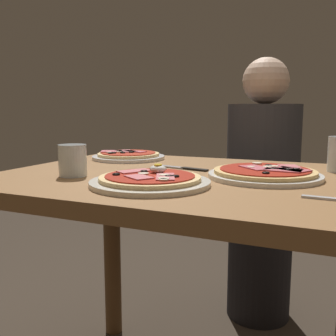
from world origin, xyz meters
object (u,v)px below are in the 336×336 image
dining_table (184,222)px  fork (336,199)px  pizza_foreground (150,180)px  water_glass_far (73,162)px  pizza_across_right (128,156)px  knife (185,168)px  pizza_across_left (265,173)px  diner_person (262,198)px

dining_table → fork: size_ratio=6.54×
pizza_foreground → water_glass_far: water_glass_far is taller
pizza_foreground → pizza_across_right: 0.51m
dining_table → knife: size_ratio=5.32×
pizza_foreground → pizza_across_right: pizza_foreground is taller
pizza_across_left → fork: 0.27m
dining_table → fork: bearing=-23.9°
pizza_foreground → dining_table: bearing=84.5°
pizza_foreground → knife: (-0.02, 0.27, -0.01)m
pizza_across_left → pizza_across_right: same height
pizza_foreground → pizza_across_right: (-0.30, 0.42, -0.00)m
pizza_across_left → dining_table: bearing=-171.6°
dining_table → diner_person: diner_person is taller
pizza_across_right → knife: 0.32m
water_glass_far → fork: size_ratio=0.55×
dining_table → pizza_foreground: 0.24m
dining_table → pizza_foreground: pizza_foreground is taller
water_glass_far → diner_person: bearing=67.9°
dining_table → diner_person: (0.09, 0.73, -0.08)m
pizza_across_right → fork: 0.82m
water_glass_far → fork: (0.67, -0.02, -0.04)m
pizza_across_right → diner_person: diner_person is taller
pizza_foreground → fork: (0.41, 0.01, -0.01)m
pizza_foreground → fork: 0.41m
dining_table → pizza_across_left: pizza_across_left is taller
fork → diner_person: bearing=108.7°
water_glass_far → knife: (0.23, 0.24, -0.04)m
fork → diner_person: (-0.31, 0.91, -0.22)m
pizza_across_left → diner_person: 0.75m
water_glass_far → knife: bearing=45.9°
dining_table → pizza_across_left: 0.27m
dining_table → water_glass_far: (-0.27, -0.15, 0.18)m
water_glass_far → fork: bearing=-2.0°
pizza_across_left → fork: pizza_across_left is taller
dining_table → pizza_across_right: 0.42m
diner_person → pizza_foreground: bearing=83.4°
knife → pizza_foreground: bearing=-86.4°
dining_table → pizza_across_right: (-0.32, 0.24, 0.15)m
fork → knife: bearing=148.3°
pizza_across_left → fork: bearing=-49.5°
dining_table → pizza_across_right: bearing=143.2°
diner_person → knife: bearing=79.1°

